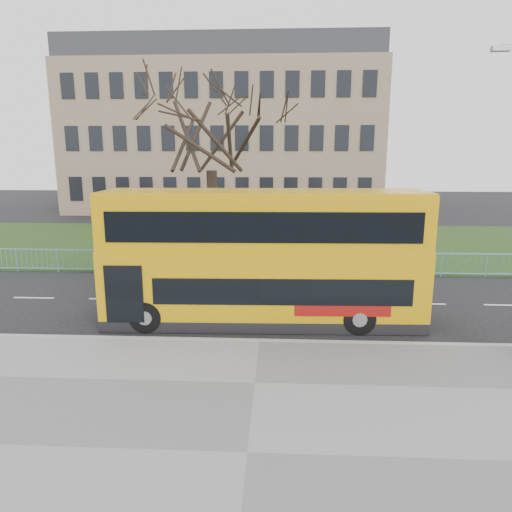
{
  "coord_description": "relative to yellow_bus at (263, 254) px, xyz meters",
  "views": [
    {
      "loc": [
        0.53,
        -14.09,
        5.39
      ],
      "look_at": [
        -0.23,
        1.0,
        2.1
      ],
      "focal_mm": 32.0,
      "sensor_mm": 36.0,
      "label": 1
    }
  ],
  "objects": [
    {
      "name": "ground",
      "position": [
        -0.04,
        -0.39,
        -2.3
      ],
      "size": [
        120.0,
        120.0,
        0.0
      ],
      "primitive_type": "plane",
      "color": "black",
      "rests_on": "ground"
    },
    {
      "name": "guard_railing",
      "position": [
        -0.04,
        6.21,
        -1.75
      ],
      "size": [
        40.0,
        0.12,
        1.1
      ],
      "primitive_type": null,
      "color": "#72A2CA",
      "rests_on": "ground"
    },
    {
      "name": "civic_building",
      "position": [
        -5.04,
        34.61,
        4.7
      ],
      "size": [
        30.0,
        15.0,
        14.0
      ],
      "primitive_type": "cube",
      "color": "#8F755B",
      "rests_on": "ground"
    },
    {
      "name": "kerb",
      "position": [
        -0.04,
        -1.94,
        -2.23
      ],
      "size": [
        80.0,
        0.2,
        0.14
      ],
      "primitive_type": "cube",
      "color": "#949497",
      "rests_on": "ground"
    },
    {
      "name": "grass_verge",
      "position": [
        -0.04,
        13.91,
        -2.26
      ],
      "size": [
        80.0,
        15.4,
        0.08
      ],
      "primitive_type": "cube",
      "color": "#1B3A15",
      "rests_on": "ground"
    },
    {
      "name": "bare_tree",
      "position": [
        -3.04,
        9.61,
        3.27
      ],
      "size": [
        7.69,
        7.69,
        10.99
      ],
      "primitive_type": null,
      "color": "black",
      "rests_on": "grass_verge"
    },
    {
      "name": "pavement",
      "position": [
        -0.04,
        -7.14,
        -2.24
      ],
      "size": [
        80.0,
        10.5,
        0.12
      ],
      "primitive_type": "cube",
      "color": "slate",
      "rests_on": "ground"
    },
    {
      "name": "yellow_bus",
      "position": [
        0.0,
        0.0,
        0.0
      ],
      "size": [
        10.3,
        2.7,
        4.29
      ],
      "rotation": [
        0.0,
        0.0,
        0.03
      ],
      "color": "#D59908",
      "rests_on": "ground"
    }
  ]
}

